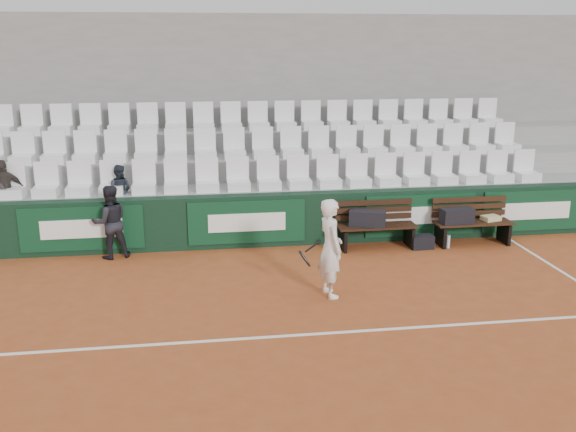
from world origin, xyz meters
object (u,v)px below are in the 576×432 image
object	(u,v)px
bench_right	(472,233)
tennis_player	(330,248)
water_bottle_near	(332,244)
water_bottle_far	(448,242)
sports_bag_left	(367,218)
sports_bag_ground	(422,242)
ball_kid	(110,222)
sports_bag_right	(457,216)
bench_left	(376,236)
spectator_c	(118,167)
spectator_b	(3,167)

from	to	relation	value
bench_right	tennis_player	bearing A→B (deg)	-146.81
water_bottle_near	water_bottle_far	world-z (taller)	water_bottle_near
sports_bag_left	sports_bag_ground	world-z (taller)	sports_bag_left
ball_kid	water_bottle_near	bearing A→B (deg)	159.66
sports_bag_right	sports_bag_ground	distance (m)	0.84
bench_right	water_bottle_near	bearing A→B (deg)	-179.14
sports_bag_left	tennis_player	distance (m)	2.47
sports_bag_left	sports_bag_ground	bearing A→B (deg)	-8.03
sports_bag_ground	water_bottle_far	size ratio (longest dim) A/B	1.71
bench_left	bench_right	xyz separation A→B (m)	(1.90, -0.04, 0.00)
spectator_c	sports_bag_right	bearing A→B (deg)	-177.60
water_bottle_far	spectator_b	xyz separation A→B (m)	(-8.21, 1.20, 1.45)
sports_bag_right	spectator_c	bearing A→B (deg)	170.29
sports_bag_left	water_bottle_far	size ratio (longest dim) A/B	2.73
sports_bag_right	tennis_player	distance (m)	3.59
spectator_c	ball_kid	bearing A→B (deg)	95.37
water_bottle_far	spectator_b	world-z (taller)	spectator_b
sports_bag_left	tennis_player	bearing A→B (deg)	-118.56
tennis_player	spectator_c	bearing A→B (deg)	137.20
water_bottle_near	spectator_b	size ratio (longest dim) A/B	0.23
bench_right	water_bottle_near	xyz separation A→B (m)	(-2.78, -0.04, -0.09)
sports_bag_left	spectator_b	distance (m)	6.82
bench_left	water_bottle_near	bearing A→B (deg)	-174.81
bench_right	tennis_player	world-z (taller)	tennis_player
water_bottle_near	spectator_b	world-z (taller)	spectator_b
ball_kid	spectator_b	distance (m)	2.32
bench_left	sports_bag_ground	size ratio (longest dim) A/B	3.56
sports_bag_right	ball_kid	size ratio (longest dim) A/B	0.46
bench_left	water_bottle_near	world-z (taller)	bench_left
bench_left	water_bottle_near	distance (m)	0.89
sports_bag_left	spectator_c	bearing A→B (deg)	167.65
bench_right	sports_bag_left	world-z (taller)	sports_bag_left
sports_bag_left	spectator_c	xyz separation A→B (m)	(-4.61, 1.01, 0.91)
water_bottle_near	ball_kid	world-z (taller)	ball_kid
bench_left	sports_bag_ground	xyz separation A→B (m)	(0.85, -0.16, -0.10)
sports_bag_left	water_bottle_near	xyz separation A→B (m)	(-0.69, -0.07, -0.46)
water_bottle_near	spectator_c	xyz separation A→B (m)	(-3.92, 1.08, 1.37)
spectator_c	water_bottle_near	bearing A→B (deg)	176.73
water_bottle_near	sports_bag_left	bearing A→B (deg)	5.73
sports_bag_ground	water_bottle_near	bearing A→B (deg)	177.46
tennis_player	spectator_b	distance (m)	6.39
bench_right	water_bottle_far	distance (m)	0.58
spectator_b	sports_bag_left	bearing A→B (deg)	148.19
ball_kid	spectator_c	bearing A→B (deg)	-113.76
water_bottle_near	ball_kid	size ratio (longest dim) A/B	0.20
bench_left	sports_bag_left	distance (m)	0.41
water_bottle_near	spectator_c	world-z (taller)	spectator_c
water_bottle_far	tennis_player	bearing A→B (deg)	-144.02
ball_kid	bench_right	bearing A→B (deg)	161.37
sports_bag_ground	spectator_b	world-z (taller)	spectator_b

